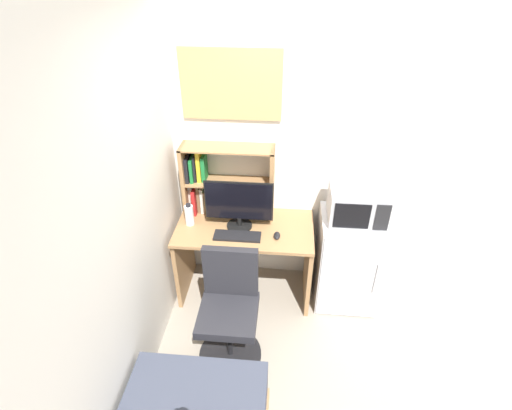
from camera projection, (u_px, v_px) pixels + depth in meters
The scene contains 12 objects.
wall_back at pixel (413, 158), 3.19m from camera, with size 6.40×0.04×2.60m, color silver.
wall_left at pixel (88, 284), 1.99m from camera, with size 0.04×4.40×2.60m, color silver.
desk at pixel (245, 248), 3.45m from camera, with size 1.17×0.62×0.75m.
hutch_bookshelf at pixel (215, 182), 3.34m from camera, with size 0.78×0.22×0.65m.
monitor at pixel (239, 204), 3.20m from camera, with size 0.57×0.22×0.43m.
keyboard at pixel (237, 236), 3.20m from camera, with size 0.39×0.13×0.02m, color black.
computer_mouse at pixel (277, 236), 3.19m from camera, with size 0.05×0.10×0.04m, color black.
water_bottle at pixel (189, 215), 3.31m from camera, with size 0.08×0.08×0.20m.
mini_fridge at pixel (348, 260), 3.43m from camera, with size 0.54×0.53×0.88m.
microwave at pixel (357, 204), 3.11m from camera, with size 0.46×0.35×0.29m.
desk_chair at pixel (230, 314), 2.94m from camera, with size 0.49×0.49×0.95m.
wall_corkboard at pixel (231, 85), 2.96m from camera, with size 0.79×0.02×0.55m, color tan.
Camera 1 is at (-0.63, -2.96, 2.74)m, focal length 27.29 mm.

